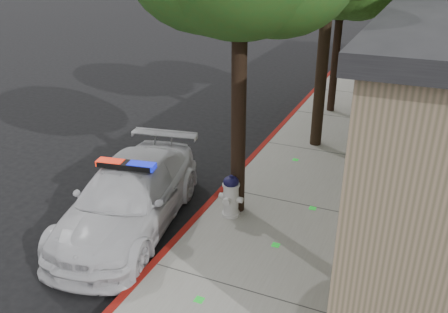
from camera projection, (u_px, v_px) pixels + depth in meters
ground at (151, 269)px, 8.05m from camera, size 120.00×120.00×0.00m
sidewalk at (288, 205)px, 9.94m from camera, size 3.20×60.00×0.15m
red_curb at (223, 191)px, 10.50m from camera, size 0.14×60.00×0.16m
police_car at (129, 197)px, 9.06m from camera, size 2.58×4.73×1.42m
fire_hydrant at (231, 196)px, 9.23m from camera, size 0.51×0.44×0.90m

